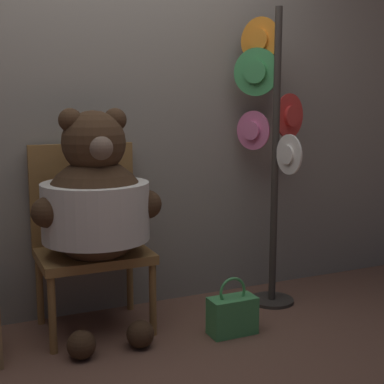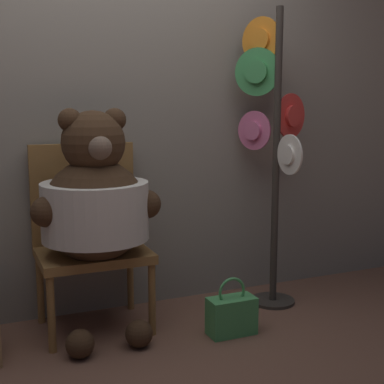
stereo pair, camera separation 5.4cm
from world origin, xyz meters
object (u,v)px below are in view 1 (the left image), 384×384
hat_display_rack (271,128)px  handbag_on_ground (232,314)px  chair (89,232)px  teddy_bear (96,204)px

hat_display_rack → handbag_on_ground: 1.16m
hat_display_rack → handbag_on_ground: (-0.47, -0.38, -1.00)m
handbag_on_ground → chair: bearing=145.5°
chair → teddy_bear: teddy_bear is taller
teddy_bear → handbag_on_ground: 0.96m
chair → teddy_bear: bearing=-89.4°
hat_display_rack → handbag_on_ground: hat_display_rack is taller
chair → handbag_on_ground: (0.67, -0.46, -0.43)m
handbag_on_ground → teddy_bear: bearing=156.5°
chair → hat_display_rack: (1.14, -0.08, 0.56)m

